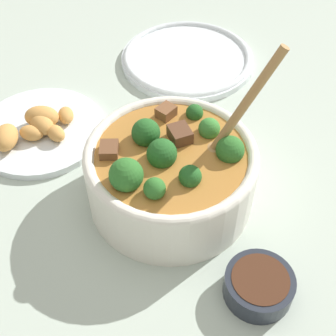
{
  "coord_description": "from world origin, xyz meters",
  "views": [
    {
      "loc": [
        -0.43,
        -0.0,
        0.53
      ],
      "look_at": [
        0.0,
        0.0,
        0.06
      ],
      "focal_mm": 50.0,
      "sensor_mm": 36.0,
      "label": 1
    }
  ],
  "objects": [
    {
      "name": "stew_bowl",
      "position": [
        -0.0,
        -0.0,
        0.06
      ],
      "size": [
        0.23,
        0.25,
        0.24
      ],
      "color": "white",
      "rests_on": "ground_plane"
    },
    {
      "name": "food_plate",
      "position": [
        0.13,
        0.21,
        0.01
      ],
      "size": [
        0.21,
        0.21,
        0.05
      ],
      "color": "white",
      "rests_on": "ground_plane"
    },
    {
      "name": "empty_plate",
      "position": [
        0.33,
        -0.03,
        0.01
      ],
      "size": [
        0.25,
        0.25,
        0.02
      ],
      "color": "white",
      "rests_on": "ground_plane"
    },
    {
      "name": "ground_plane",
      "position": [
        0.0,
        0.0,
        0.0
      ],
      "size": [
        4.0,
        4.0,
        0.0
      ],
      "primitive_type": "plane",
      "color": "#ADBCAD"
    },
    {
      "name": "condiment_bowl",
      "position": [
        -0.15,
        -0.11,
        0.02
      ],
      "size": [
        0.08,
        0.08,
        0.03
      ],
      "color": "#232833",
      "rests_on": "ground_plane"
    }
  ]
}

